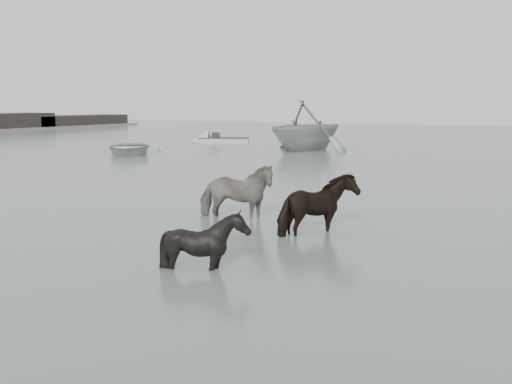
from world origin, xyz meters
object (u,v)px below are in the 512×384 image
pony_pinto (236,185)px  pony_dark (320,198)px  pony_black (204,229)px  rowboat_lead (129,146)px

pony_pinto → pony_dark: (2.64, -0.79, -0.04)m
pony_black → pony_dark: bearing=10.4°
pony_dark → pony_black: bearing=173.8°
pony_black → pony_pinto: bearing=43.6°
pony_dark → pony_black: pony_dark is taller
pony_black → rowboat_lead: (-17.39, 18.57, -0.22)m
pony_dark → rowboat_lead: size_ratio=0.34×
pony_pinto → pony_black: bearing=-173.5°
pony_dark → pony_black: 3.80m
pony_pinto → rowboat_lead: bearing=29.6°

